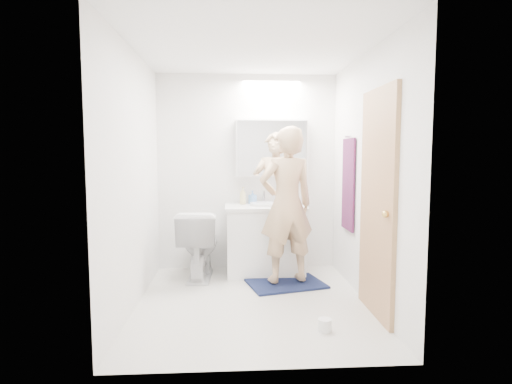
{
  "coord_description": "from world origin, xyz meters",
  "views": [
    {
      "loc": [
        -0.2,
        -3.85,
        1.44
      ],
      "look_at": [
        0.05,
        0.25,
        1.05
      ],
      "focal_mm": 28.86,
      "sensor_mm": 36.0,
      "label": 1
    }
  ],
  "objects": [
    {
      "name": "door",
      "position": [
        1.08,
        -0.35,
        1.0
      ],
      "size": [
        0.04,
        0.8,
        2.0
      ],
      "primitive_type": "cube",
      "color": "#A88454",
      "rests_on": "wall_right"
    },
    {
      "name": "wall_back",
      "position": [
        0.0,
        1.25,
        1.2
      ],
      "size": [
        2.5,
        0.0,
        2.5
      ],
      "primitive_type": "plane",
      "rotation": [
        1.57,
        0.0,
        0.0
      ],
      "color": "white",
      "rests_on": "floor"
    },
    {
      "name": "person",
      "position": [
        0.4,
        0.51,
        0.89
      ],
      "size": [
        0.69,
        0.54,
        1.67
      ],
      "primitive_type": "imported",
      "rotation": [
        0.0,
        0.0,
        3.39
      ],
      "color": "tan",
      "rests_on": "bath_rug"
    },
    {
      "name": "bath_rug",
      "position": [
        0.4,
        0.51,
        0.01
      ],
      "size": [
        0.91,
        0.73,
        0.02
      ],
      "primitive_type": "cube",
      "rotation": [
        0.0,
        0.0,
        0.25
      ],
      "color": "#141C41",
      "rests_on": "floor"
    },
    {
      "name": "vanity_cabinet",
      "position": [
        0.2,
        0.96,
        0.39
      ],
      "size": [
        0.9,
        0.55,
        0.78
      ],
      "primitive_type": "cube",
      "color": "white",
      "rests_on": "floor"
    },
    {
      "name": "wall_front",
      "position": [
        0.0,
        -1.25,
        1.2
      ],
      "size": [
        2.5,
        0.0,
        2.5
      ],
      "primitive_type": "plane",
      "rotation": [
        -1.57,
        0.0,
        0.0
      ],
      "color": "white",
      "rests_on": "floor"
    },
    {
      "name": "toilet",
      "position": [
        -0.57,
        0.85,
        0.4
      ],
      "size": [
        0.48,
        0.8,
        0.8
      ],
      "primitive_type": "imported",
      "rotation": [
        0.0,
        0.0,
        3.1
      ],
      "color": "white",
      "rests_on": "floor"
    },
    {
      "name": "medicine_cabinet",
      "position": [
        0.3,
        1.18,
        1.5
      ],
      "size": [
        0.88,
        0.14,
        0.7
      ],
      "primitive_type": "cube",
      "color": "white",
      "rests_on": "wall_back"
    },
    {
      "name": "countertop",
      "position": [
        0.2,
        0.96,
        0.8
      ],
      "size": [
        0.95,
        0.58,
        0.04
      ],
      "primitive_type": "cube",
      "color": "silver",
      "rests_on": "vanity_cabinet"
    },
    {
      "name": "soap_bottle_a",
      "position": [
        -0.06,
        1.11,
        0.93
      ],
      "size": [
        0.11,
        0.11,
        0.21
      ],
      "primitive_type": "imported",
      "rotation": [
        0.0,
        0.0,
        0.53
      ],
      "color": "tan",
      "rests_on": "countertop"
    },
    {
      "name": "faucet",
      "position": [
        0.2,
        1.19,
        0.9
      ],
      "size": [
        0.02,
        0.02,
        0.16
      ],
      "primitive_type": "cylinder",
      "color": "#BBBBBF",
      "rests_on": "countertop"
    },
    {
      "name": "floor",
      "position": [
        0.0,
        0.0,
        0.0
      ],
      "size": [
        2.5,
        2.5,
        0.0
      ],
      "primitive_type": "plane",
      "color": "silver",
      "rests_on": "ground"
    },
    {
      "name": "toothbrush_cup",
      "position": [
        0.43,
        1.12,
        0.87
      ],
      "size": [
        0.14,
        0.14,
        0.1
      ],
      "primitive_type": "imported",
      "rotation": [
        0.0,
        0.0,
        0.33
      ],
      "color": "#4155C5",
      "rests_on": "countertop"
    },
    {
      "name": "sink_basin",
      "position": [
        0.2,
        0.99,
        0.84
      ],
      "size": [
        0.36,
        0.36,
        0.03
      ],
      "primitive_type": "cylinder",
      "color": "silver",
      "rests_on": "countertop"
    },
    {
      "name": "door_knob",
      "position": [
        1.04,
        -0.65,
        0.95
      ],
      "size": [
        0.06,
        0.06,
        0.06
      ],
      "primitive_type": "sphere",
      "color": "gold",
      "rests_on": "door"
    },
    {
      "name": "soap_bottle_b",
      "position": [
        0.06,
        1.15,
        0.9
      ],
      "size": [
        0.11,
        0.1,
        0.16
      ],
      "primitive_type": "imported",
      "rotation": [
        0.0,
        0.0,
        -0.88
      ],
      "color": "#5F8FCC",
      "rests_on": "countertop"
    },
    {
      "name": "toilet_paper_roll",
      "position": [
        0.55,
        -0.68,
        0.05
      ],
      "size": [
        0.11,
        0.11,
        0.1
      ],
      "primitive_type": "cylinder",
      "color": "white",
      "rests_on": "floor"
    },
    {
      "name": "towel_hook",
      "position": [
        1.07,
        0.55,
        1.62
      ],
      "size": [
        0.07,
        0.02,
        0.02
      ],
      "primitive_type": "cylinder",
      "rotation": [
        0.0,
        1.57,
        0.0
      ],
      "color": "silver",
      "rests_on": "wall_right"
    },
    {
      "name": "wall_left",
      "position": [
        -1.1,
        0.0,
        1.2
      ],
      "size": [
        0.0,
        2.5,
        2.5
      ],
      "primitive_type": "plane",
      "rotation": [
        1.57,
        0.0,
        1.57
      ],
      "color": "white",
      "rests_on": "floor"
    },
    {
      "name": "mirror_panel",
      "position": [
        0.3,
        1.1,
        1.5
      ],
      "size": [
        0.84,
        0.01,
        0.66
      ],
      "primitive_type": "cube",
      "color": "silver",
      "rests_on": "medicine_cabinet"
    },
    {
      "name": "ceiling",
      "position": [
        0.0,
        0.0,
        2.4
      ],
      "size": [
        2.5,
        2.5,
        0.0
      ],
      "primitive_type": "plane",
      "rotation": [
        3.14,
        0.0,
        0.0
      ],
      "color": "white",
      "rests_on": "floor"
    },
    {
      "name": "wall_right",
      "position": [
        1.1,
        0.0,
        1.2
      ],
      "size": [
        0.0,
        2.5,
        2.5
      ],
      "primitive_type": "plane",
      "rotation": [
        1.57,
        0.0,
        -1.57
      ],
      "color": "white",
      "rests_on": "floor"
    },
    {
      "name": "towel",
      "position": [
        1.08,
        0.55,
        1.1
      ],
      "size": [
        0.02,
        0.42,
        1.0
      ],
      "primitive_type": "cube",
      "color": "#121A39",
      "rests_on": "wall_right"
    }
  ]
}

